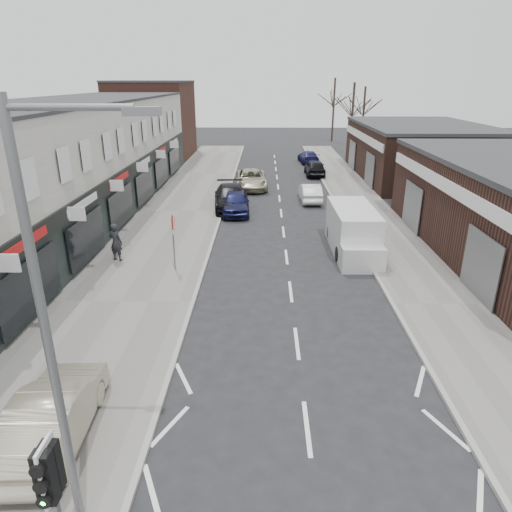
{
  "coord_description": "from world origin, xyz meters",
  "views": [
    {
      "loc": [
        -1.13,
        -7.25,
        8.27
      ],
      "look_at": [
        -1.4,
        7.38,
        2.6
      ],
      "focal_mm": 32.0,
      "sensor_mm": 36.0,
      "label": 1
    }
  ],
  "objects_px": {
    "street_lamp": "(54,321)",
    "parked_car_left_b": "(231,198)",
    "parked_car_left_a": "(236,202)",
    "parked_car_right_b": "(315,168)",
    "sedan_on_pavement": "(53,415)",
    "parked_car_right_a": "(310,193)",
    "warning_sign": "(173,226)",
    "traffic_light": "(51,485)",
    "white_van": "(353,231)",
    "parked_car_right_c": "(308,157)",
    "pedestrian": "(116,242)",
    "parked_car_left_c": "(251,179)"
  },
  "relations": [
    {
      "from": "traffic_light",
      "to": "parked_car_left_a",
      "type": "relative_size",
      "value": 0.71
    },
    {
      "from": "white_van",
      "to": "parked_car_right_b",
      "type": "relative_size",
      "value": 1.36
    },
    {
      "from": "parked_car_left_c",
      "to": "parked_car_right_a",
      "type": "xyz_separation_m",
      "value": [
        4.4,
        -4.19,
        -0.1
      ]
    },
    {
      "from": "warning_sign",
      "to": "pedestrian",
      "type": "distance_m",
      "value": 3.43
    },
    {
      "from": "traffic_light",
      "to": "parked_car_left_b",
      "type": "xyz_separation_m",
      "value": [
        1.0,
        25.06,
        -1.63
      ]
    },
    {
      "from": "traffic_light",
      "to": "parked_car_right_a",
      "type": "xyz_separation_m",
      "value": [
        6.6,
        27.21,
        -1.77
      ]
    },
    {
      "from": "parked_car_left_c",
      "to": "parked_car_right_b",
      "type": "height_order",
      "value": "parked_car_left_c"
    },
    {
      "from": "pedestrian",
      "to": "parked_car_right_b",
      "type": "xyz_separation_m",
      "value": [
        11.7,
        21.63,
        -0.32
      ]
    },
    {
      "from": "parked_car_right_b",
      "to": "parked_car_right_c",
      "type": "distance_m",
      "value": 6.88
    },
    {
      "from": "parked_car_left_c",
      "to": "sedan_on_pavement",
      "type": "bearing_deg",
      "value": -101.7
    },
    {
      "from": "parked_car_left_a",
      "to": "parked_car_left_c",
      "type": "distance_m",
      "value": 7.48
    },
    {
      "from": "traffic_light",
      "to": "street_lamp",
      "type": "bearing_deg",
      "value": 95.88
    },
    {
      "from": "warning_sign",
      "to": "parked_car_right_b",
      "type": "height_order",
      "value": "warning_sign"
    },
    {
      "from": "sedan_on_pavement",
      "to": "parked_car_left_c",
      "type": "xyz_separation_m",
      "value": [
        3.92,
        27.99,
        -0.09
      ]
    },
    {
      "from": "parked_car_right_b",
      "to": "parked_car_right_c",
      "type": "height_order",
      "value": "parked_car_right_b"
    },
    {
      "from": "traffic_light",
      "to": "warning_sign",
      "type": "xyz_separation_m",
      "value": [
        -0.76,
        14.02,
        -0.21
      ]
    },
    {
      "from": "street_lamp",
      "to": "parked_car_left_a",
      "type": "relative_size",
      "value": 1.84
    },
    {
      "from": "parked_car_left_a",
      "to": "parked_car_right_b",
      "type": "height_order",
      "value": "parked_car_left_a"
    },
    {
      "from": "parked_car_right_a",
      "to": "parked_car_right_b",
      "type": "distance_m",
      "value": 9.63
    },
    {
      "from": "parked_car_right_c",
      "to": "street_lamp",
      "type": "bearing_deg",
      "value": 74.28
    },
    {
      "from": "white_van",
      "to": "parked_car_right_c",
      "type": "height_order",
      "value": "white_van"
    },
    {
      "from": "parked_car_left_a",
      "to": "parked_car_right_c",
      "type": "bearing_deg",
      "value": 68.6
    },
    {
      "from": "traffic_light",
      "to": "parked_car_right_c",
      "type": "distance_m",
      "value": 44.37
    },
    {
      "from": "street_lamp",
      "to": "sedan_on_pavement",
      "type": "distance_m",
      "value": 4.66
    },
    {
      "from": "street_lamp",
      "to": "parked_car_left_b",
      "type": "bearing_deg",
      "value": 87.3
    },
    {
      "from": "traffic_light",
      "to": "white_van",
      "type": "bearing_deg",
      "value": 65.28
    },
    {
      "from": "warning_sign",
      "to": "pedestrian",
      "type": "xyz_separation_m",
      "value": [
        -3.04,
        1.1,
        -1.16
      ]
    },
    {
      "from": "white_van",
      "to": "parked_car_right_a",
      "type": "relative_size",
      "value": 1.48
    },
    {
      "from": "parked_car_left_b",
      "to": "sedan_on_pavement",
      "type": "bearing_deg",
      "value": -102.91
    },
    {
      "from": "pedestrian",
      "to": "street_lamp",
      "type": "bearing_deg",
      "value": 125.29
    },
    {
      "from": "street_lamp",
      "to": "parked_car_left_b",
      "type": "distance_m",
      "value": 24.17
    },
    {
      "from": "warning_sign",
      "to": "parked_car_left_b",
      "type": "distance_m",
      "value": 11.27
    },
    {
      "from": "traffic_light",
      "to": "pedestrian",
      "type": "bearing_deg",
      "value": 104.1
    },
    {
      "from": "sedan_on_pavement",
      "to": "parked_car_left_b",
      "type": "bearing_deg",
      "value": -100.43
    },
    {
      "from": "parked_car_left_a",
      "to": "sedan_on_pavement",
      "type": "bearing_deg",
      "value": -101.7
    },
    {
      "from": "white_van",
      "to": "parked_car_right_c",
      "type": "bearing_deg",
      "value": 89.24
    },
    {
      "from": "parked_car_left_b",
      "to": "parked_car_right_a",
      "type": "height_order",
      "value": "parked_car_left_b"
    },
    {
      "from": "white_van",
      "to": "sedan_on_pavement",
      "type": "xyz_separation_m",
      "value": [
        -9.52,
        -13.53,
        -0.24
      ]
    },
    {
      "from": "warning_sign",
      "to": "parked_car_right_b",
      "type": "xyz_separation_m",
      "value": [
        8.66,
        22.74,
        -1.47
      ]
    },
    {
      "from": "sedan_on_pavement",
      "to": "parked_car_right_a",
      "type": "xyz_separation_m",
      "value": [
        8.32,
        23.8,
        -0.18
      ]
    },
    {
      "from": "traffic_light",
      "to": "sedan_on_pavement",
      "type": "height_order",
      "value": "traffic_light"
    },
    {
      "from": "parked_car_right_a",
      "to": "warning_sign",
      "type": "bearing_deg",
      "value": 60.02
    },
    {
      "from": "traffic_light",
      "to": "parked_car_right_b",
      "type": "height_order",
      "value": "traffic_light"
    },
    {
      "from": "parked_car_left_b",
      "to": "white_van",
      "type": "bearing_deg",
      "value": -55.78
    },
    {
      "from": "warning_sign",
      "to": "parked_car_right_c",
      "type": "relative_size",
      "value": 0.61
    },
    {
      "from": "parked_car_left_b",
      "to": "parked_car_left_c",
      "type": "bearing_deg",
      "value": 73.55
    },
    {
      "from": "pedestrian",
      "to": "parked_car_left_c",
      "type": "distance_m",
      "value": 17.35
    },
    {
      "from": "traffic_light",
      "to": "parked_car_right_c",
      "type": "relative_size",
      "value": 0.71
    },
    {
      "from": "parked_car_right_a",
      "to": "pedestrian",
      "type": "bearing_deg",
      "value": 48.48
    },
    {
      "from": "pedestrian",
      "to": "parked_car_right_a",
      "type": "height_order",
      "value": "pedestrian"
    }
  ]
}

